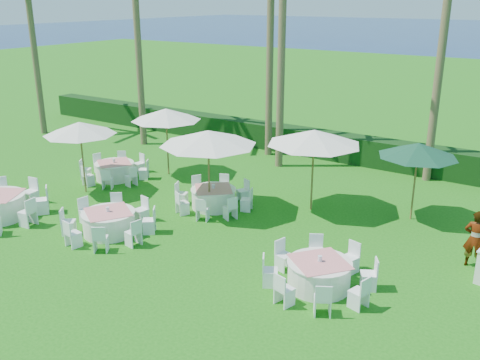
# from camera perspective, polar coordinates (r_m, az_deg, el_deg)

# --- Properties ---
(ground) EXTENTS (120.00, 120.00, 0.00)m
(ground) POSITION_cam_1_polar(r_m,az_deg,el_deg) (16.50, -12.44, -6.96)
(ground) COLOR #185F10
(ground) RESTS_ON ground
(hedge) EXTENTS (34.00, 1.00, 1.20)m
(hedge) POSITION_cam_1_polar(r_m,az_deg,el_deg) (25.53, 6.92, 4.11)
(hedge) COLOR black
(hedge) RESTS_ON ground
(banquet_table_b) EXTENTS (2.93, 2.93, 0.89)m
(banquet_table_b) POSITION_cam_1_polar(r_m,az_deg,el_deg) (17.33, -13.82, -4.37)
(banquet_table_b) COLOR white
(banquet_table_b) RESTS_ON ground
(banquet_table_c) EXTENTS (2.89, 2.89, 0.89)m
(banquet_table_c) POSITION_cam_1_polar(r_m,az_deg,el_deg) (14.02, 8.43, -9.85)
(banquet_table_c) COLOR white
(banquet_table_c) RESTS_ON ground
(banquet_table_d) EXTENTS (2.78, 2.78, 0.86)m
(banquet_table_d) POSITION_cam_1_polar(r_m,az_deg,el_deg) (22.44, -13.22, 1.02)
(banquet_table_d) COLOR white
(banquet_table_d) RESTS_ON ground
(banquet_table_e) EXTENTS (2.75, 2.75, 0.86)m
(banquet_table_e) POSITION_cam_1_polar(r_m,az_deg,el_deg) (18.91, -2.84, -1.87)
(banquet_table_e) COLOR white
(banquet_table_e) RESTS_ON ground
(umbrella_a) EXTENTS (2.67, 2.67, 2.74)m
(umbrella_a) POSITION_cam_1_polar(r_m,az_deg,el_deg) (20.64, -16.73, 5.30)
(umbrella_a) COLOR brown
(umbrella_a) RESTS_ON ground
(umbrella_b) EXTENTS (3.30, 3.30, 2.89)m
(umbrella_b) POSITION_cam_1_polar(r_m,az_deg,el_deg) (17.91, -3.41, 4.52)
(umbrella_b) COLOR brown
(umbrella_b) RESTS_ON ground
(umbrella_c) EXTENTS (2.86, 2.86, 2.80)m
(umbrella_c) POSITION_cam_1_polar(r_m,az_deg,el_deg) (22.09, -7.89, 6.93)
(umbrella_c) COLOR brown
(umbrella_c) RESTS_ON ground
(umbrella_d) EXTENTS (3.23, 3.23, 2.87)m
(umbrella_d) POSITION_cam_1_polar(r_m,az_deg,el_deg) (18.18, 7.91, 4.56)
(umbrella_d) COLOR brown
(umbrella_d) RESTS_ON ground
(umbrella_green) EXTENTS (2.57, 2.57, 2.65)m
(umbrella_green) POSITION_cam_1_polar(r_m,az_deg,el_deg) (18.18, 18.48, 3.06)
(umbrella_green) COLOR brown
(umbrella_green) RESTS_ON ground
(staff_person) EXTENTS (0.62, 0.43, 1.64)m
(staff_person) POSITION_cam_1_polar(r_m,az_deg,el_deg) (16.03, 23.78, -5.78)
(staff_person) COLOR gray
(staff_person) RESTS_ON ground
(palm_a) EXTENTS (4.35, 4.28, 8.94)m
(palm_a) POSITION_cam_1_polar(r_m,az_deg,el_deg) (26.81, -10.82, 14.03)
(palm_a) COLOR brown
(palm_a) RESTS_ON ground
(palm_b) EXTENTS (4.36, 4.26, 8.29)m
(palm_b) POSITION_cam_1_polar(r_m,az_deg,el_deg) (24.56, 3.21, 13.12)
(palm_b) COLOR brown
(palm_b) RESTS_ON ground
(palm_c) EXTENTS (4.24, 4.37, 12.06)m
(palm_c) POSITION_cam_1_polar(r_m,az_deg,el_deg) (22.63, 4.56, 17.47)
(palm_c) COLOR brown
(palm_c) RESTS_ON ground
(palm_d) EXTENTS (4.38, 4.22, 9.66)m
(palm_d) POSITION_cam_1_polar(r_m,az_deg,el_deg) (22.10, 20.74, 13.13)
(palm_d) COLOR brown
(palm_d) RESTS_ON ground
(palm_f) EXTENTS (4.41, 4.06, 8.13)m
(palm_f) POSITION_cam_1_polar(r_m,az_deg,el_deg) (30.63, -21.10, 12.93)
(palm_f) COLOR brown
(palm_f) RESTS_ON ground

